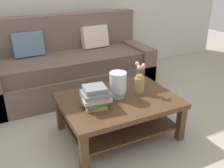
{
  "coord_description": "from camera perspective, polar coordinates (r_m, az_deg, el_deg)",
  "views": [
    {
      "loc": [
        -1.09,
        -2.4,
        1.62
      ],
      "look_at": [
        -0.01,
        -0.21,
        0.53
      ],
      "focal_mm": 40.79,
      "sensor_mm": 36.0,
      "label": 1
    }
  ],
  "objects": [
    {
      "name": "ground_plane",
      "position": [
        3.1,
        -1.56,
        -7.46
      ],
      "size": [
        10.0,
        10.0,
        0.0
      ],
      "primitive_type": "plane",
      "color": "#ADA393"
    },
    {
      "name": "couch",
      "position": [
        3.68,
        -9.43,
        3.83
      ],
      "size": [
        2.27,
        0.9,
        1.06
      ],
      "color": "brown",
      "rests_on": "ground"
    },
    {
      "name": "coffee_table",
      "position": [
        2.65,
        1.4,
        -5.4
      ],
      "size": [
        1.16,
        0.86,
        0.43
      ],
      "color": "#4C331E",
      "rests_on": "ground"
    },
    {
      "name": "book_stack_main",
      "position": [
        2.41,
        -3.76,
        -2.87
      ],
      "size": [
        0.29,
        0.25,
        0.2
      ],
      "color": "tan",
      "rests_on": "coffee_table"
    },
    {
      "name": "glass_hurricane_vase",
      "position": [
        2.57,
        1.41,
        0.28
      ],
      "size": [
        0.18,
        0.18,
        0.27
      ],
      "color": "silver",
      "rests_on": "coffee_table"
    },
    {
      "name": "flower_pitcher",
      "position": [
        2.69,
        6.16,
        0.55
      ],
      "size": [
        0.11,
        0.12,
        0.34
      ],
      "color": "tan",
      "rests_on": "coffee_table"
    }
  ]
}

